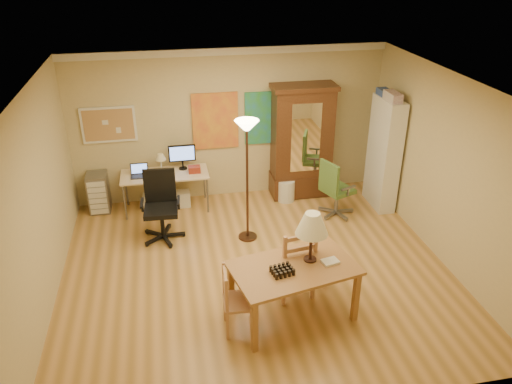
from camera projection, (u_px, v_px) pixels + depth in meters
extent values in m
plane|color=olive|center=(256.00, 269.00, 7.24)|extent=(5.50, 5.50, 0.00)
cube|color=white|center=(228.00, 51.00, 8.20)|extent=(5.50, 0.08, 0.12)
cube|color=tan|center=(109.00, 125.00, 8.38)|extent=(0.90, 0.04, 0.62)
cube|color=yellow|center=(215.00, 121.00, 8.71)|extent=(0.80, 0.04, 1.00)
cube|color=teal|center=(266.00, 118.00, 8.86)|extent=(0.75, 0.04, 0.95)
cube|color=brown|center=(294.00, 268.00, 6.03)|extent=(1.65, 1.19, 0.04)
cube|color=brown|center=(254.00, 327.00, 5.65)|extent=(0.08, 0.08, 0.71)
cube|color=brown|center=(356.00, 297.00, 6.13)|extent=(0.08, 0.08, 0.71)
cube|color=brown|center=(231.00, 288.00, 6.27)|extent=(0.08, 0.08, 0.71)
cube|color=brown|center=(325.00, 264.00, 6.75)|extent=(0.08, 0.08, 0.71)
cylinder|color=black|center=(310.00, 259.00, 6.15)|extent=(0.16, 0.16, 0.02)
cylinder|color=black|center=(311.00, 246.00, 6.06)|extent=(0.04, 0.04, 0.40)
cone|color=beige|center=(312.00, 224.00, 5.92)|extent=(0.40, 0.40, 0.28)
cube|color=silver|center=(330.00, 262.00, 6.09)|extent=(0.23, 0.19, 0.03)
cube|color=black|center=(282.00, 271.00, 5.88)|extent=(0.32, 0.27, 0.08)
cube|color=#B87C54|center=(293.00, 262.00, 6.54)|extent=(0.55, 0.53, 0.04)
cube|color=#B87C54|center=(301.00, 267.00, 6.89)|extent=(0.05, 0.05, 0.47)
cube|color=#B87C54|center=(272.00, 273.00, 6.76)|extent=(0.05, 0.05, 0.47)
cube|color=#B87C54|center=(313.00, 283.00, 6.56)|extent=(0.05, 0.05, 0.47)
cube|color=#B87C54|center=(284.00, 290.00, 6.43)|extent=(0.05, 0.05, 0.47)
cube|color=#B87C54|center=(315.00, 249.00, 6.31)|extent=(0.05, 0.05, 0.55)
cube|color=#B87C54|center=(285.00, 256.00, 6.19)|extent=(0.05, 0.05, 0.55)
cube|color=#B87C54|center=(300.00, 249.00, 6.23)|extent=(0.42, 0.10, 0.06)
cube|color=#B87C54|center=(239.00, 301.00, 5.96)|extent=(0.40, 0.42, 0.04)
cube|color=#B87C54|center=(255.00, 324.00, 5.93)|extent=(0.04, 0.04, 0.39)
cube|color=#B87C54|center=(251.00, 305.00, 6.23)|extent=(0.04, 0.04, 0.39)
cube|color=#B87C54|center=(228.00, 326.00, 5.88)|extent=(0.04, 0.04, 0.39)
cube|color=#B87C54|center=(225.00, 307.00, 6.19)|extent=(0.04, 0.04, 0.39)
cube|color=#B87C54|center=(227.00, 296.00, 5.68)|extent=(0.04, 0.04, 0.46)
cube|color=#B87C54|center=(224.00, 278.00, 5.99)|extent=(0.04, 0.04, 0.46)
cube|color=#B87C54|center=(225.00, 284.00, 5.82)|extent=(0.04, 0.35, 0.05)
cylinder|color=#3A2217|center=(248.00, 237.00, 8.01)|extent=(0.29, 0.29, 0.03)
cylinder|color=#3A2217|center=(247.00, 184.00, 7.59)|extent=(0.04, 0.04, 1.85)
cone|color=#FFE0A5|center=(247.00, 125.00, 7.16)|extent=(0.36, 0.36, 0.15)
cube|color=beige|center=(165.00, 174.00, 8.59)|extent=(1.49, 0.65, 0.03)
cylinder|color=slate|center=(125.00, 203.00, 8.38)|extent=(0.03, 0.03, 0.65)
cylinder|color=slate|center=(208.00, 196.00, 8.62)|extent=(0.03, 0.03, 0.65)
cylinder|color=slate|center=(126.00, 188.00, 8.87)|extent=(0.03, 0.03, 0.65)
cylinder|color=slate|center=(204.00, 182.00, 9.11)|extent=(0.03, 0.03, 0.65)
cube|color=black|center=(140.00, 176.00, 8.47)|extent=(0.30, 0.20, 0.01)
cube|color=black|center=(139.00, 167.00, 8.56)|extent=(0.30, 0.05, 0.19)
cube|color=black|center=(182.00, 153.00, 8.63)|extent=(0.47, 0.04, 0.30)
cone|color=beige|center=(160.00, 157.00, 8.53)|extent=(0.19, 0.19, 0.11)
cube|color=silver|center=(156.00, 177.00, 8.44)|extent=(0.23, 0.30, 0.01)
cube|color=maroon|center=(194.00, 169.00, 8.61)|extent=(0.20, 0.15, 0.11)
cube|color=white|center=(151.00, 201.00, 8.82)|extent=(0.26, 0.22, 0.28)
cube|color=white|center=(167.00, 200.00, 8.87)|extent=(0.26, 0.22, 0.28)
cube|color=silver|center=(183.00, 199.00, 8.92)|extent=(0.26, 0.22, 0.28)
cylinder|color=black|center=(162.00, 224.00, 7.87)|extent=(0.06, 0.06, 0.43)
cube|color=black|center=(161.00, 210.00, 7.76)|extent=(0.54, 0.52, 0.08)
cube|color=black|center=(160.00, 185.00, 7.82)|extent=(0.50, 0.08, 0.56)
cube|color=black|center=(142.00, 203.00, 7.65)|extent=(0.06, 0.32, 0.03)
cube|color=black|center=(178.00, 201.00, 7.72)|extent=(0.06, 0.32, 0.03)
cylinder|color=slate|center=(337.00, 201.00, 8.59)|extent=(0.06, 0.06, 0.39)
cube|color=#466C31|center=(338.00, 190.00, 8.49)|extent=(0.60, 0.61, 0.07)
cube|color=#466C31|center=(329.00, 177.00, 8.25)|extent=(0.21, 0.44, 0.51)
cube|color=slate|center=(348.00, 188.00, 8.24)|extent=(0.29, 0.15, 0.03)
cube|color=slate|center=(328.00, 177.00, 8.62)|extent=(0.29, 0.15, 0.03)
cube|color=slate|center=(99.00, 192.00, 8.68)|extent=(0.35, 0.40, 0.69)
cube|color=silver|center=(98.00, 198.00, 8.50)|extent=(0.30, 0.02, 0.59)
cube|color=#351C0E|center=(302.00, 144.00, 8.96)|extent=(1.05, 0.48, 2.01)
cube|color=#351C0E|center=(300.00, 183.00, 9.32)|extent=(1.09, 0.52, 0.40)
cube|color=white|center=(306.00, 138.00, 8.66)|extent=(0.53, 0.01, 1.24)
cube|color=#351C0E|center=(304.00, 87.00, 8.50)|extent=(1.13, 0.54, 0.08)
cube|color=white|center=(384.00, 154.00, 8.60)|extent=(0.29, 0.78, 1.96)
cube|color=#993333|center=(382.00, 184.00, 8.69)|extent=(0.18, 0.39, 0.23)
cube|color=#334C99|center=(381.00, 114.00, 8.47)|extent=(0.18, 0.27, 0.20)
cylinder|color=silver|center=(286.00, 190.00, 9.08)|extent=(0.32, 0.32, 0.40)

